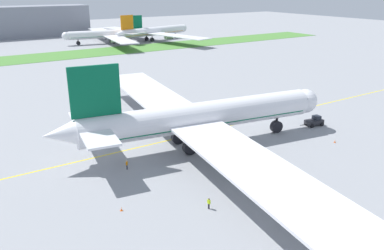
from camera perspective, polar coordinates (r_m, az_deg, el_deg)
name	(u,v)px	position (r m, az deg, el deg)	size (l,w,h in m)	color
ground_plane	(206,138)	(82.10, 1.96, -1.95)	(600.00, 600.00, 0.00)	gray
apron_taxi_line	(197,134)	(84.66, 0.66, -1.26)	(280.00, 0.36, 0.01)	yellow
grass_median_strip	(52,56)	(188.92, -19.55, 9.29)	(320.00, 24.00, 0.10)	#4C8438
airliner_foreground	(197,117)	(76.11, 0.76, 1.09)	(56.60, 91.15, 17.61)	white
pushback_tug	(314,121)	(93.47, 17.22, 0.53)	(5.97, 2.95, 2.26)	#26262B
ground_crew_wingwalker_port	(127,164)	(69.16, -9.37, -5.54)	(0.49, 0.51, 1.73)	black
ground_crew_marshaller_front	(209,202)	(57.03, 2.44, -11.07)	(0.30, 0.60, 1.70)	black
ground_crew_wingwalker_starboard	(232,133)	(82.46, 5.72, -1.17)	(0.59, 0.31, 1.70)	black
traffic_cone_near_nose	(121,209)	(57.81, -10.13, -11.81)	(0.36, 0.36, 0.58)	#F2590C
traffic_cone_port_wing	(335,141)	(84.89, 19.88, -2.22)	(0.36, 0.36, 0.58)	#F2590C
parked_airliner_far_left	(108,34)	(224.17, -12.02, 12.66)	(47.51, 76.86, 14.22)	white
parked_airliner_far_centre	(153,32)	(230.79, -5.69, 13.23)	(51.30, 83.78, 15.02)	white
terminal_building	(5,22)	(266.15, -25.27, 13.20)	(96.24, 20.00, 18.00)	gray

